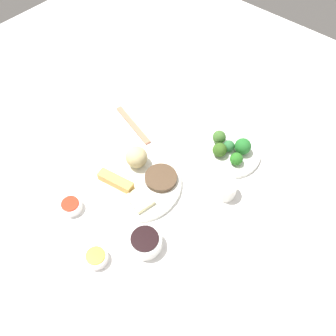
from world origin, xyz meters
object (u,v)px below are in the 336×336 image
broccoli_plate (228,152)px  sauce_ramekin_hot_mustard (96,258)px  main_plate (139,183)px  soy_sauce_bowl (145,242)px  teacup (225,189)px  chopsticks_pair (133,125)px  sauce_ramekin_sweet_and_sour (71,206)px

broccoli_plate → sauce_ramekin_hot_mustard: size_ratio=3.34×
sauce_ramekin_hot_mustard → main_plate: bearing=-71.7°
main_plate → soy_sauce_bowl: size_ratio=2.84×
main_plate → broccoli_plate: size_ratio=1.26×
broccoli_plate → teacup: teacup is taller
soy_sauce_bowl → chopsticks_pair: bearing=-41.1°
sauce_ramekin_sweet_and_sour → chopsticks_pair: bearing=-74.9°
main_plate → sauce_ramekin_sweet_and_sour: size_ratio=4.21×
main_plate → sauce_ramekin_hot_mustard: size_ratio=4.21×
teacup → sauce_ramekin_hot_mustard: bearing=71.1°
soy_sauce_bowl → main_plate: bearing=-41.0°
sauce_ramekin_sweet_and_sour → main_plate: bearing=-115.3°
broccoli_plate → chopsticks_pair: 0.34m
broccoli_plate → sauce_ramekin_sweet_and_sour: 0.52m
broccoli_plate → chopsticks_pair: size_ratio=1.04×
broccoli_plate → soy_sauce_bowl: bearing=92.1°
main_plate → soy_sauce_bowl: bearing=139.0°
main_plate → soy_sauce_bowl: 0.20m
main_plate → sauce_ramekin_sweet_and_sour: 0.21m
soy_sauce_bowl → sauce_ramekin_sweet_and_sour: 0.25m
teacup → chopsticks_pair: teacup is taller
soy_sauce_bowl → chopsticks_pair: 0.45m
teacup → sauce_ramekin_sweet_and_sour: bearing=47.7°
sauce_ramekin_hot_mustard → teacup: bearing=-108.9°
soy_sauce_bowl → chopsticks_pair: size_ratio=0.46×
sauce_ramekin_hot_mustard → soy_sauce_bowl: bearing=-121.1°
sauce_ramekin_sweet_and_sour → chopsticks_pair: 0.37m
soy_sauce_bowl → teacup: teacup is taller
main_plate → sauce_ramekin_hot_mustard: sauce_ramekin_hot_mustard is taller
soy_sauce_bowl → sauce_ramekin_hot_mustard: soy_sauce_bowl is taller
sauce_ramekin_sweet_and_sour → soy_sauce_bowl: bearing=-166.2°
sauce_ramekin_sweet_and_sour → teacup: (-0.31, -0.34, 0.01)m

